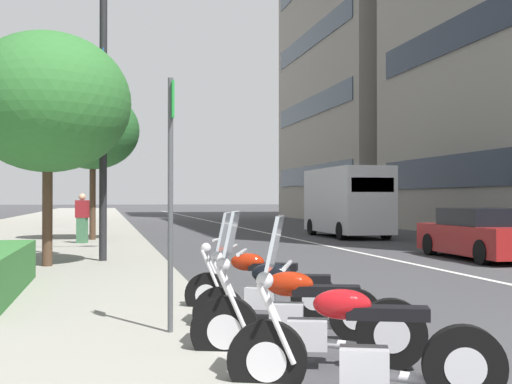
{
  "coord_description": "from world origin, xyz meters",
  "views": [
    {
      "loc": [
        -4.77,
        7.44,
        1.61
      ],
      "look_at": [
        13.83,
        3.34,
        1.81
      ],
      "focal_mm": 47.78,
      "sensor_mm": 36.0,
      "label": 1
    }
  ],
  "objects_px": {
    "motorcycle_mid_row": "(282,303)",
    "parking_sign_by_curb": "(171,180)",
    "car_mid_block_traffic": "(483,235)",
    "street_tree_far_plaza": "(93,130)",
    "pedestrian_on_plaza": "(82,218)",
    "street_tree_mid_sidewalk": "(48,103)",
    "delivery_van_ahead": "(347,201)",
    "street_lamp_with_banners": "(119,29)",
    "motorcycle_far_end_row": "(358,348)",
    "motorcycle_nearest_camera": "(303,321)",
    "motorcycle_under_tarp": "(258,289)"
  },
  "relations": [
    {
      "from": "car_mid_block_traffic",
      "to": "delivery_van_ahead",
      "type": "relative_size",
      "value": 0.79
    },
    {
      "from": "street_lamp_with_banners",
      "to": "pedestrian_on_plaza",
      "type": "distance_m",
      "value": 8.33
    },
    {
      "from": "street_lamp_with_banners",
      "to": "motorcycle_far_end_row",
      "type": "bearing_deg",
      "value": -171.84
    },
    {
      "from": "street_lamp_with_banners",
      "to": "street_tree_mid_sidewalk",
      "type": "bearing_deg",
      "value": 124.3
    },
    {
      "from": "parking_sign_by_curb",
      "to": "street_tree_far_plaza",
      "type": "xyz_separation_m",
      "value": [
        17.68,
        1.17,
        2.27
      ]
    },
    {
      "from": "motorcycle_nearest_camera",
      "to": "delivery_van_ahead",
      "type": "distance_m",
      "value": 22.61
    },
    {
      "from": "motorcycle_far_end_row",
      "to": "motorcycle_nearest_camera",
      "type": "relative_size",
      "value": 0.95
    },
    {
      "from": "car_mid_block_traffic",
      "to": "parking_sign_by_curb",
      "type": "relative_size",
      "value": 1.64
    },
    {
      "from": "motorcycle_mid_row",
      "to": "delivery_van_ahead",
      "type": "height_order",
      "value": "delivery_van_ahead"
    },
    {
      "from": "parking_sign_by_curb",
      "to": "motorcycle_mid_row",
      "type": "bearing_deg",
      "value": -90.07
    },
    {
      "from": "street_tree_mid_sidewalk",
      "to": "motorcycle_under_tarp",
      "type": "bearing_deg",
      "value": -153.73
    },
    {
      "from": "motorcycle_nearest_camera",
      "to": "motorcycle_far_end_row",
      "type": "bearing_deg",
      "value": 112.97
    },
    {
      "from": "car_mid_block_traffic",
      "to": "street_tree_far_plaza",
      "type": "relative_size",
      "value": 0.86
    },
    {
      "from": "parking_sign_by_curb",
      "to": "street_tree_far_plaza",
      "type": "height_order",
      "value": "street_tree_far_plaza"
    },
    {
      "from": "parking_sign_by_curb",
      "to": "street_tree_mid_sidewalk",
      "type": "bearing_deg",
      "value": 13.73
    },
    {
      "from": "motorcycle_far_end_row",
      "to": "motorcycle_mid_row",
      "type": "height_order",
      "value": "motorcycle_far_end_row"
    },
    {
      "from": "motorcycle_nearest_camera",
      "to": "motorcycle_under_tarp",
      "type": "bearing_deg",
      "value": -75.1
    },
    {
      "from": "street_tree_far_plaza",
      "to": "street_tree_mid_sidewalk",
      "type": "bearing_deg",
      "value": 175.43
    },
    {
      "from": "car_mid_block_traffic",
      "to": "street_lamp_with_banners",
      "type": "height_order",
      "value": "street_lamp_with_banners"
    },
    {
      "from": "motorcycle_under_tarp",
      "to": "parking_sign_by_curb",
      "type": "distance_m",
      "value": 2.37
    },
    {
      "from": "motorcycle_far_end_row",
      "to": "street_tree_mid_sidewalk",
      "type": "relative_size",
      "value": 0.41
    },
    {
      "from": "car_mid_block_traffic",
      "to": "motorcycle_nearest_camera",
      "type": "bearing_deg",
      "value": 144.04
    },
    {
      "from": "motorcycle_nearest_camera",
      "to": "street_tree_mid_sidewalk",
      "type": "distance_m",
      "value": 10.26
    },
    {
      "from": "motorcycle_far_end_row",
      "to": "street_lamp_with_banners",
      "type": "height_order",
      "value": "street_lamp_with_banners"
    },
    {
      "from": "motorcycle_far_end_row",
      "to": "car_mid_block_traffic",
      "type": "bearing_deg",
      "value": -104.76
    },
    {
      "from": "delivery_van_ahead",
      "to": "motorcycle_under_tarp",
      "type": "bearing_deg",
      "value": 156.6
    },
    {
      "from": "parking_sign_by_curb",
      "to": "street_lamp_with_banners",
      "type": "height_order",
      "value": "street_lamp_with_banners"
    },
    {
      "from": "delivery_van_ahead",
      "to": "street_tree_far_plaza",
      "type": "height_order",
      "value": "street_tree_far_plaza"
    },
    {
      "from": "delivery_van_ahead",
      "to": "parking_sign_by_curb",
      "type": "distance_m",
      "value": 21.89
    },
    {
      "from": "motorcycle_nearest_camera",
      "to": "car_mid_block_traffic",
      "type": "bearing_deg",
      "value": -109.97
    },
    {
      "from": "motorcycle_mid_row",
      "to": "pedestrian_on_plaza",
      "type": "xyz_separation_m",
      "value": [
        15.82,
        2.74,
        0.55
      ]
    },
    {
      "from": "street_tree_mid_sidewalk",
      "to": "pedestrian_on_plaza",
      "type": "height_order",
      "value": "street_tree_mid_sidewalk"
    },
    {
      "from": "car_mid_block_traffic",
      "to": "street_tree_far_plaza",
      "type": "xyz_separation_m",
      "value": [
        8.69,
        10.36,
        3.44
      ]
    },
    {
      "from": "motorcycle_mid_row",
      "to": "parking_sign_by_curb",
      "type": "distance_m",
      "value": 1.88
    },
    {
      "from": "motorcycle_under_tarp",
      "to": "pedestrian_on_plaza",
      "type": "distance_m",
      "value": 14.7
    },
    {
      "from": "motorcycle_far_end_row",
      "to": "motorcycle_under_tarp",
      "type": "xyz_separation_m",
      "value": [
        3.84,
        -0.05,
        -0.03
      ]
    },
    {
      "from": "pedestrian_on_plaza",
      "to": "street_tree_mid_sidewalk",
      "type": "bearing_deg",
      "value": -162.13
    },
    {
      "from": "delivery_van_ahead",
      "to": "street_tree_far_plaza",
      "type": "relative_size",
      "value": 1.08
    },
    {
      "from": "motorcycle_far_end_row",
      "to": "parking_sign_by_curb",
      "type": "relative_size",
      "value": 0.74
    },
    {
      "from": "motorcycle_mid_row",
      "to": "delivery_van_ahead",
      "type": "relative_size",
      "value": 0.36
    },
    {
      "from": "street_tree_mid_sidewalk",
      "to": "pedestrian_on_plaza",
      "type": "relative_size",
      "value": 3.1
    },
    {
      "from": "motorcycle_far_end_row",
      "to": "street_tree_far_plaza",
      "type": "distance_m",
      "value": 20.6
    },
    {
      "from": "street_lamp_with_banners",
      "to": "street_tree_far_plaza",
      "type": "distance_m",
      "value": 8.83
    },
    {
      "from": "motorcycle_under_tarp",
      "to": "street_tree_mid_sidewalk",
      "type": "height_order",
      "value": "street_tree_mid_sidewalk"
    },
    {
      "from": "motorcycle_mid_row",
      "to": "pedestrian_on_plaza",
      "type": "relative_size",
      "value": 1.26
    },
    {
      "from": "street_tree_mid_sidewalk",
      "to": "motorcycle_far_end_row",
      "type": "bearing_deg",
      "value": -162.96
    },
    {
      "from": "street_tree_far_plaza",
      "to": "delivery_van_ahead",
      "type": "bearing_deg",
      "value": -78.41
    },
    {
      "from": "motorcycle_nearest_camera",
      "to": "street_lamp_with_banners",
      "type": "height_order",
      "value": "street_lamp_with_banners"
    },
    {
      "from": "motorcycle_under_tarp",
      "to": "delivery_van_ahead",
      "type": "bearing_deg",
      "value": -90.39
    },
    {
      "from": "motorcycle_mid_row",
      "to": "delivery_van_ahead",
      "type": "bearing_deg",
      "value": -93.66
    }
  ]
}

